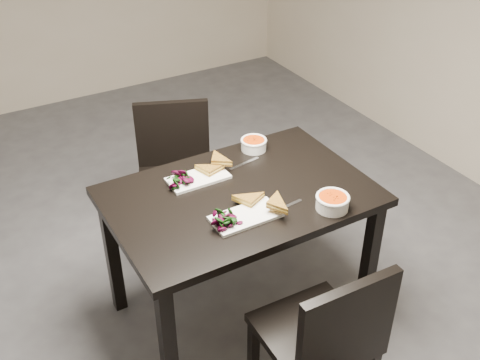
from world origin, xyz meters
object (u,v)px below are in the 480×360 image
Objects in this scene: soup_bowl_near at (332,201)px; plate_far at (198,178)px; plate_near at (246,216)px; table at (240,210)px; chair_far at (175,168)px; chair_near at (326,337)px; soup_bowl_far at (254,144)px.

soup_bowl_near is 0.52× the size of plate_far.
soup_bowl_near is at bearing -19.68° from plate_near.
chair_far reaches higher than table.
chair_near is 0.94m from plate_far.
table is 3.96× the size of plate_near.
plate_near is (-0.07, -0.91, 0.27)m from chair_far.
chair_near is at bearing -83.57° from plate_near.
soup_bowl_far is at bearing 16.30° from plate_far.
plate_near is 0.38m from plate_far.
soup_bowl_near is (0.36, -0.13, 0.03)m from plate_near.
soup_bowl_near is at bearing 54.24° from chair_near.
chair_far is (-0.01, 0.74, -0.17)m from table.
soup_bowl_far is (0.33, 0.48, 0.03)m from plate_near.
table is at bearing -59.10° from plate_far.
chair_near reaches higher than plate_near.
table is 1.41× the size of chair_far.
plate_far is (-0.11, -0.54, 0.27)m from chair_far.
chair_far is at bearing 78.47° from plate_far.
table is 0.22m from plate_near.
chair_far is 6.29× the size of soup_bowl_far.
plate_near is 0.59m from soup_bowl_far.
soup_bowl_far is (0.26, 0.30, 0.13)m from table.
chair_far reaches higher than plate_far.
soup_bowl_near reaches higher than plate_near.
plate_far is (-0.04, 0.37, -0.00)m from plate_near.
plate_near is 2.24× the size of soup_bowl_far.
soup_bowl_near is (0.30, -1.04, 0.30)m from chair_far.
chair_far is at bearing 105.86° from soup_bowl_near.
table is at bearing -130.19° from soup_bowl_far.
soup_bowl_near is at bearing -51.00° from plate_far.
chair_near reaches higher than table.
chair_far is at bearing 90.50° from table.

